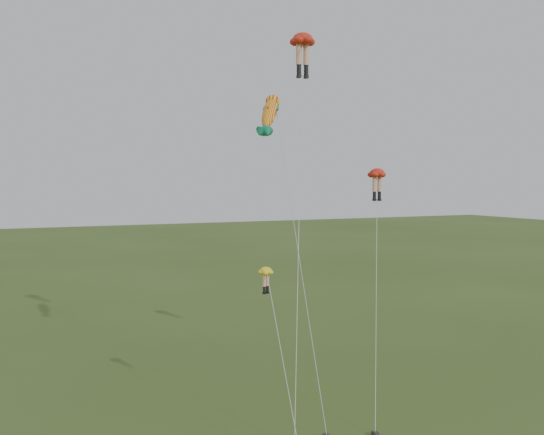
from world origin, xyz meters
name	(u,v)px	position (x,y,z in m)	size (l,w,h in m)	color
legs_kite_red_high	(303,47)	(3.09, 7.18, 20.54)	(5.36, 8.70, 21.41)	red
legs_kite_red_mid	(377,180)	(8.84, 7.69, 12.67)	(6.67, 9.41, 13.45)	red
legs_kite_yellow	(268,285)	(-1.21, 2.66, 7.35)	(1.75, 6.99, 8.21)	yellow
fish_kite	(270,114)	(1.10, 7.45, 16.57)	(2.44, 8.96, 18.04)	yellow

